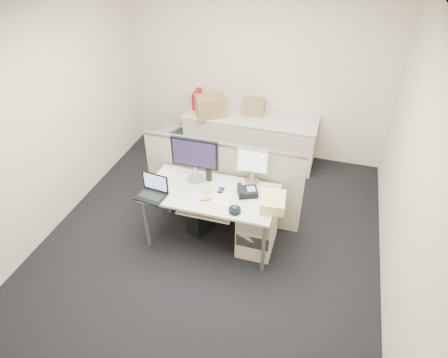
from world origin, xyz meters
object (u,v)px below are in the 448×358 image
(desk, at_px, (211,197))
(monitor_main, at_px, (195,160))
(desk_phone, at_px, (247,192))
(laptop, at_px, (150,189))

(desk, xyz_separation_m, monitor_main, (-0.25, 0.18, 0.34))
(desk, distance_m, desk_phone, 0.42)
(desk, height_order, laptop, laptop)
(desk, relative_size, laptop, 4.66)
(monitor_main, height_order, laptop, monitor_main)
(desk, xyz_separation_m, desk_phone, (0.40, 0.08, 0.10))
(monitor_main, relative_size, laptop, 1.72)
(desk, distance_m, monitor_main, 0.46)
(desk, distance_m, laptop, 0.71)
(laptop, bearing_deg, desk_phone, 26.26)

